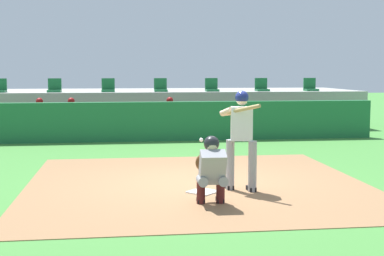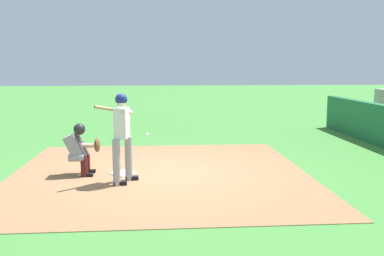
% 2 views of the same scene
% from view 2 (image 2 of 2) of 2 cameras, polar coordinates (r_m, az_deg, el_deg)
% --- Properties ---
extents(ground_plane, '(80.00, 80.00, 0.00)m').
position_cam_2_polar(ground_plane, '(9.34, -4.31, -6.13)').
color(ground_plane, '#428438').
extents(dirt_infield, '(6.40, 6.40, 0.01)m').
position_cam_2_polar(dirt_infield, '(9.33, -4.31, -6.10)').
color(dirt_infield, '#936B47').
rests_on(dirt_infield, ground).
extents(home_plate, '(0.62, 0.62, 0.02)m').
position_cam_2_polar(home_plate, '(9.36, -9.24, -6.02)').
color(home_plate, white).
rests_on(home_plate, dirt_infield).
extents(batter_at_plate, '(0.64, 0.81, 1.80)m').
position_cam_2_polar(batter_at_plate, '(8.48, -9.34, -0.56)').
color(batter_at_plate, '#99999E').
rests_on(batter_at_plate, ground).
extents(catcher_crouched, '(0.49, 1.80, 1.13)m').
position_cam_2_polar(catcher_crouched, '(9.36, -14.73, -2.53)').
color(catcher_crouched, gray).
rests_on(catcher_crouched, ground).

